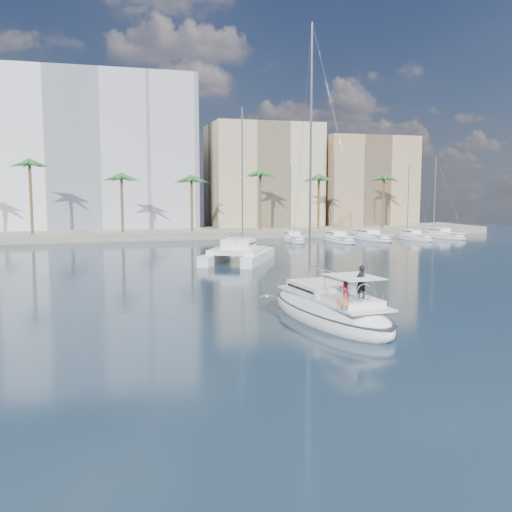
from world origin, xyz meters
name	(u,v)px	position (x,y,z in m)	size (l,w,h in m)	color
ground	(247,313)	(0.00, 0.00, 0.00)	(160.00, 160.00, 0.00)	black
quay	(151,234)	(0.00, 61.00, 0.60)	(120.00, 14.00, 1.20)	gray
building_modern	(74,155)	(-12.00, 73.00, 14.00)	(42.00, 16.00, 28.00)	white
building_beige	(263,179)	(22.00, 70.00, 10.00)	(20.00, 14.00, 20.00)	tan
building_tan_right	(363,184)	(42.00, 68.00, 9.00)	(18.00, 12.00, 18.00)	tan
palm_centre	(152,174)	(0.00, 57.00, 10.28)	(3.60, 3.60, 12.30)	brown
palm_right	(350,176)	(34.00, 57.00, 10.28)	(3.60, 3.60, 12.30)	brown
main_sloop	(329,310)	(4.30, -3.06, 0.56)	(5.19, 13.01, 18.83)	white
catamaran	(238,252)	(5.91, 25.47, 1.13)	(10.51, 12.73, 16.70)	white
seagull	(267,296)	(1.58, 0.84, 0.84)	(1.02, 0.44, 0.19)	silver
moored_yacht_a	(293,242)	(20.00, 47.00, 0.00)	(2.72, 9.35, 11.90)	white
moored_yacht_b	(338,242)	(26.50, 45.00, 0.00)	(3.14, 10.78, 13.72)	white
moored_yacht_c	(371,240)	(33.00, 47.00, 0.00)	(3.55, 12.21, 15.54)	white
moored_yacht_d	(414,240)	(39.50, 45.00, 0.00)	(2.72, 9.35, 11.90)	white
moored_yacht_e	(442,238)	(46.00, 47.00, 0.00)	(3.14, 10.78, 13.72)	white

